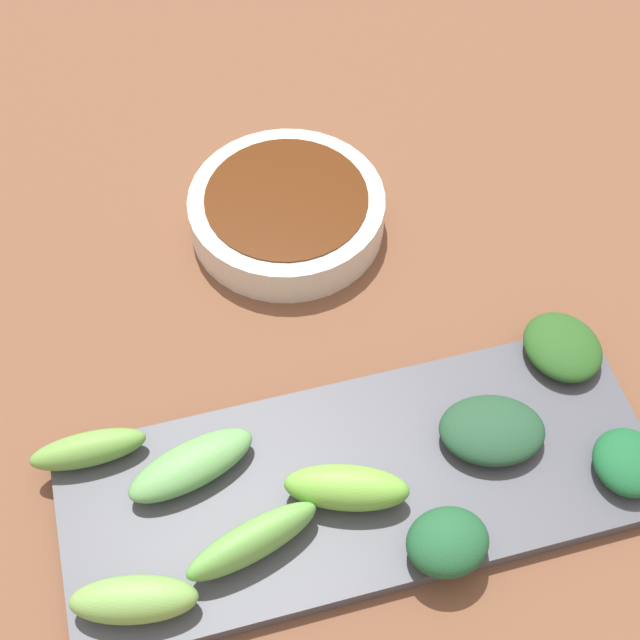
% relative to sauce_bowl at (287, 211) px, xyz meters
% --- Properties ---
extents(tabletop, '(2.10, 2.10, 0.02)m').
position_rel_sauce_bowl_xyz_m(tabletop, '(0.12, -0.04, -0.03)').
color(tabletop, brown).
rests_on(tabletop, ground).
extents(sauce_bowl, '(0.15, 0.15, 0.03)m').
position_rel_sauce_bowl_xyz_m(sauce_bowl, '(0.00, 0.00, 0.00)').
color(sauce_bowl, silver).
rests_on(sauce_bowl, tabletop).
extents(serving_plate, '(0.14, 0.38, 0.01)m').
position_rel_sauce_bowl_xyz_m(serving_plate, '(0.23, -0.01, -0.01)').
color(serving_plate, '#44484F').
rests_on(serving_plate, tabletop).
extents(broccoli_leafy_0, '(0.05, 0.05, 0.03)m').
position_rel_sauce_bowl_xyz_m(broccoli_leafy_0, '(0.28, 0.03, 0.01)').
color(broccoli_leafy_0, '#1F5731').
rests_on(broccoli_leafy_0, serving_plate).
extents(broccoli_stalk_1, '(0.02, 0.07, 0.02)m').
position_rel_sauce_bowl_xyz_m(broccoli_stalk_1, '(0.17, -0.17, 0.01)').
color(broccoli_stalk_1, '#69A244').
rests_on(broccoli_stalk_1, serving_plate).
extents(broccoli_leafy_2, '(0.07, 0.08, 0.02)m').
position_rel_sauce_bowl_xyz_m(broccoli_leafy_2, '(0.22, 0.08, 0.01)').
color(broccoli_leafy_2, '#214A2E').
rests_on(broccoli_leafy_2, serving_plate).
extents(broccoli_leafy_3, '(0.07, 0.06, 0.02)m').
position_rel_sauce_bowl_xyz_m(broccoli_leafy_3, '(0.17, 0.15, 0.00)').
color(broccoli_leafy_3, '#26541F').
rests_on(broccoli_leafy_3, serving_plate).
extents(broccoli_stalk_4, '(0.04, 0.09, 0.03)m').
position_rel_sauce_bowl_xyz_m(broccoli_stalk_4, '(0.25, -0.08, 0.01)').
color(broccoli_stalk_4, '#68B04C').
rests_on(broccoli_stalk_4, serving_plate).
extents(broccoli_leafy_5, '(0.05, 0.05, 0.02)m').
position_rel_sauce_bowl_xyz_m(broccoli_leafy_5, '(0.26, 0.16, 0.01)').
color(broccoli_leafy_5, '#1A5D31').
rests_on(broccoli_leafy_5, serving_plate).
extents(broccoli_stalk_6, '(0.04, 0.08, 0.03)m').
position_rel_sauce_bowl_xyz_m(broccoli_stalk_6, '(0.27, -0.16, 0.01)').
color(broccoli_stalk_6, '#76B051').
rests_on(broccoli_stalk_6, serving_plate).
extents(broccoli_stalk_7, '(0.05, 0.09, 0.02)m').
position_rel_sauce_bowl_xyz_m(broccoli_stalk_7, '(0.19, -0.11, 0.01)').
color(broccoli_stalk_7, '#66A65B').
rests_on(broccoli_stalk_7, serving_plate).
extents(broccoli_stalk_8, '(0.05, 0.08, 0.03)m').
position_rel_sauce_bowl_xyz_m(broccoli_stalk_8, '(0.24, -0.02, 0.01)').
color(broccoli_stalk_8, '#75BC42').
rests_on(broccoli_stalk_8, serving_plate).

